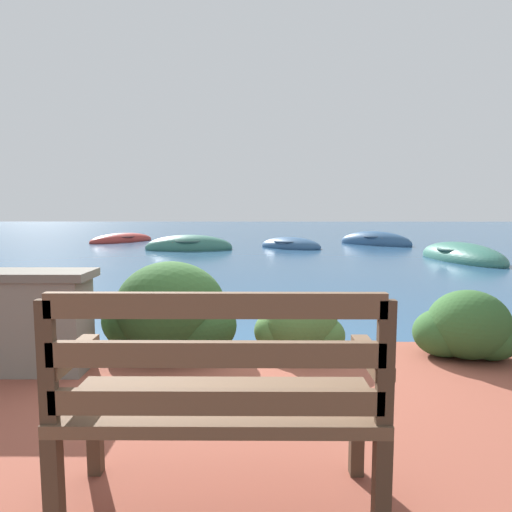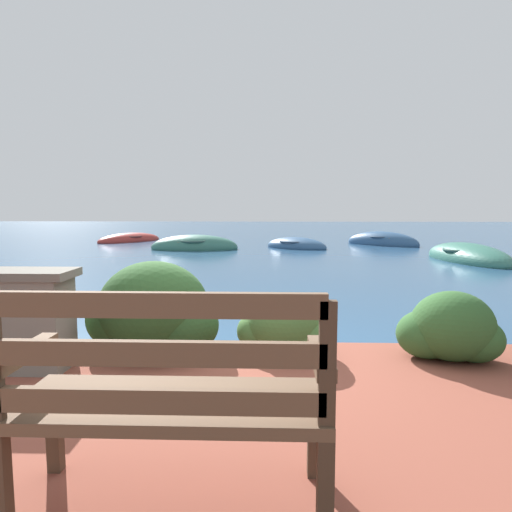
{
  "view_description": "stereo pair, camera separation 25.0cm",
  "coord_description": "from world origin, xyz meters",
  "px_view_note": "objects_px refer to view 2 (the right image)",
  "views": [
    {
      "loc": [
        0.27,
        -4.03,
        1.44
      ],
      "look_at": [
        0.21,
        4.87,
        0.47
      ],
      "focal_mm": 32.0,
      "sensor_mm": 36.0,
      "label": 1
    },
    {
      "loc": [
        0.52,
        -4.03,
        1.44
      ],
      "look_at": [
        0.21,
        4.87,
        0.47
      ],
      "focal_mm": 32.0,
      "sensor_mm": 36.0,
      "label": 2
    }
  ],
  "objects_px": {
    "rowboat_outer": "(382,243)",
    "rowboat_distant": "(130,240)",
    "park_bench": "(169,396)",
    "rowboat_nearest": "(468,258)",
    "rowboat_mid": "(195,247)",
    "rowboat_far": "(296,246)"
  },
  "relations": [
    {
      "from": "rowboat_outer",
      "to": "rowboat_distant",
      "type": "bearing_deg",
      "value": -145.31
    },
    {
      "from": "rowboat_distant",
      "to": "rowboat_outer",
      "type": "bearing_deg",
      "value": 118.23
    },
    {
      "from": "rowboat_distant",
      "to": "rowboat_far",
      "type": "bearing_deg",
      "value": 104.17
    },
    {
      "from": "rowboat_nearest",
      "to": "rowboat_far",
      "type": "xyz_separation_m",
      "value": [
        -4.36,
        3.69,
        -0.01
      ]
    },
    {
      "from": "rowboat_outer",
      "to": "rowboat_distant",
      "type": "xyz_separation_m",
      "value": [
        -10.04,
        1.32,
        -0.02
      ]
    },
    {
      "from": "park_bench",
      "to": "rowboat_nearest",
      "type": "xyz_separation_m",
      "value": [
        5.62,
        10.54,
        -0.63
      ]
    },
    {
      "from": "park_bench",
      "to": "rowboat_distant",
      "type": "bearing_deg",
      "value": 101.86
    },
    {
      "from": "park_bench",
      "to": "rowboat_nearest",
      "type": "relative_size",
      "value": 0.36
    },
    {
      "from": "rowboat_nearest",
      "to": "rowboat_outer",
      "type": "bearing_deg",
      "value": 2.69
    },
    {
      "from": "rowboat_outer",
      "to": "rowboat_far",
      "type": "bearing_deg",
      "value": -115.8
    },
    {
      "from": "rowboat_nearest",
      "to": "rowboat_outer",
      "type": "xyz_separation_m",
      "value": [
        -1.05,
        5.03,
        0.0
      ]
    },
    {
      "from": "park_bench",
      "to": "rowboat_far",
      "type": "distance_m",
      "value": 14.3
    },
    {
      "from": "rowboat_nearest",
      "to": "rowboat_outer",
      "type": "distance_m",
      "value": 5.14
    },
    {
      "from": "rowboat_outer",
      "to": "rowboat_distant",
      "type": "height_order",
      "value": "rowboat_outer"
    },
    {
      "from": "rowboat_nearest",
      "to": "park_bench",
      "type": "bearing_deg",
      "value": 142.78
    },
    {
      "from": "rowboat_mid",
      "to": "rowboat_distant",
      "type": "bearing_deg",
      "value": -49.09
    },
    {
      "from": "park_bench",
      "to": "rowboat_far",
      "type": "xyz_separation_m",
      "value": [
        1.27,
        14.23,
        -0.64
      ]
    },
    {
      "from": "rowboat_outer",
      "to": "rowboat_distant",
      "type": "relative_size",
      "value": 0.93
    },
    {
      "from": "rowboat_outer",
      "to": "park_bench",
      "type": "bearing_deg",
      "value": -64.21
    },
    {
      "from": "park_bench",
      "to": "rowboat_mid",
      "type": "distance_m",
      "value": 13.73
    },
    {
      "from": "rowboat_far",
      "to": "rowboat_outer",
      "type": "xyz_separation_m",
      "value": [
        3.31,
        1.34,
        0.01
      ]
    },
    {
      "from": "park_bench",
      "to": "rowboat_outer",
      "type": "height_order",
      "value": "park_bench"
    }
  ]
}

